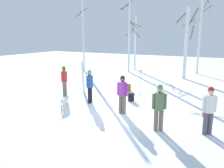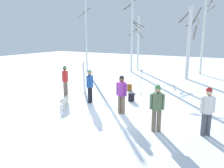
{
  "view_description": "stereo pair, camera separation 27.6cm",
  "coord_description": "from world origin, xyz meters",
  "px_view_note": "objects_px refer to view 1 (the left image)",
  "views": [
    {
      "loc": [
        4.49,
        -8.05,
        3.38
      ],
      "look_at": [
        -0.59,
        1.57,
        1.0
      ],
      "focal_mm": 35.41,
      "sensor_mm": 36.0,
      "label": 1
    },
    {
      "loc": [
        4.73,
        -7.92,
        3.38
      ],
      "look_at": [
        -0.59,
        1.57,
        1.0
      ],
      "focal_mm": 35.41,
      "sensor_mm": 36.0,
      "label": 2
    }
  ],
  "objects_px": {
    "birch_tree_2": "(129,31)",
    "birch_tree_4": "(201,27)",
    "person_3": "(90,84)",
    "person_4": "(159,105)",
    "backpack_0": "(131,97)",
    "person_1": "(209,108)",
    "ski_pair_planted_0": "(83,77)",
    "person_0": "(122,92)",
    "birch_tree_1": "(135,41)",
    "water_bottle_0": "(203,115)",
    "ski_poles_0": "(141,81)",
    "birch_tree_0": "(83,29)",
    "dog": "(65,101)",
    "backpack_1": "(128,87)",
    "birch_tree_3": "(186,42)",
    "person_2": "(64,79)"
  },
  "relations": [
    {
      "from": "birch_tree_2",
      "to": "birch_tree_4",
      "type": "bearing_deg",
      "value": 17.9
    },
    {
      "from": "person_3",
      "to": "birch_tree_2",
      "type": "xyz_separation_m",
      "value": [
        -2.28,
        10.12,
        2.84
      ]
    },
    {
      "from": "person_4",
      "to": "birch_tree_2",
      "type": "height_order",
      "value": "birch_tree_2"
    },
    {
      "from": "person_4",
      "to": "backpack_0",
      "type": "relative_size",
      "value": 3.9
    },
    {
      "from": "person_1",
      "to": "ski_pair_planted_0",
      "type": "xyz_separation_m",
      "value": [
        -7.19,
        2.78,
        -0.02
      ]
    },
    {
      "from": "person_0",
      "to": "birch_tree_1",
      "type": "distance_m",
      "value": 13.25
    },
    {
      "from": "water_bottle_0",
      "to": "birch_tree_4",
      "type": "height_order",
      "value": "birch_tree_4"
    },
    {
      "from": "ski_poles_0",
      "to": "birch_tree_0",
      "type": "height_order",
      "value": "birch_tree_0"
    },
    {
      "from": "person_3",
      "to": "birch_tree_1",
      "type": "relative_size",
      "value": 0.33
    },
    {
      "from": "person_4",
      "to": "dog",
      "type": "height_order",
      "value": "person_4"
    },
    {
      "from": "backpack_0",
      "to": "person_0",
      "type": "bearing_deg",
      "value": -78.35
    },
    {
      "from": "person_4",
      "to": "backpack_0",
      "type": "bearing_deg",
      "value": 128.05
    },
    {
      "from": "birch_tree_2",
      "to": "backpack_1",
      "type": "bearing_deg",
      "value": -66.35
    },
    {
      "from": "ski_pair_planted_0",
      "to": "ski_poles_0",
      "type": "distance_m",
      "value": 3.44
    },
    {
      "from": "person_1",
      "to": "ski_pair_planted_0",
      "type": "bearing_deg",
      "value": 158.85
    },
    {
      "from": "person_3",
      "to": "birch_tree_4",
      "type": "height_order",
      "value": "birch_tree_4"
    },
    {
      "from": "water_bottle_0",
      "to": "ski_poles_0",
      "type": "bearing_deg",
      "value": 149.05
    },
    {
      "from": "person_1",
      "to": "person_3",
      "type": "height_order",
      "value": "same"
    },
    {
      "from": "person_1",
      "to": "person_3",
      "type": "distance_m",
      "value": 5.82
    },
    {
      "from": "person_3",
      "to": "backpack_1",
      "type": "height_order",
      "value": "person_3"
    },
    {
      "from": "dog",
      "to": "backpack_1",
      "type": "relative_size",
      "value": 1.99
    },
    {
      "from": "backpack_1",
      "to": "birch_tree_1",
      "type": "xyz_separation_m",
      "value": [
        -3.03,
        8.43,
        2.62
      ]
    },
    {
      "from": "birch_tree_0",
      "to": "birch_tree_3",
      "type": "bearing_deg",
      "value": 2.9
    },
    {
      "from": "backpack_0",
      "to": "backpack_1",
      "type": "xyz_separation_m",
      "value": [
        -1.02,
        1.99,
        0.0
      ]
    },
    {
      "from": "ski_pair_planted_0",
      "to": "birch_tree_2",
      "type": "distance_m",
      "value": 9.07
    },
    {
      "from": "dog",
      "to": "backpack_1",
      "type": "xyz_separation_m",
      "value": [
        1.22,
        4.63,
        -0.17
      ]
    },
    {
      "from": "person_2",
      "to": "birch_tree_0",
      "type": "bearing_deg",
      "value": 117.76
    },
    {
      "from": "backpack_0",
      "to": "water_bottle_0",
      "type": "height_order",
      "value": "backpack_0"
    },
    {
      "from": "person_4",
      "to": "backpack_1",
      "type": "bearing_deg",
      "value": 124.02
    },
    {
      "from": "dog",
      "to": "ski_pair_planted_0",
      "type": "relative_size",
      "value": 0.45
    },
    {
      "from": "person_1",
      "to": "birch_tree_3",
      "type": "relative_size",
      "value": 0.31
    },
    {
      "from": "backpack_0",
      "to": "birch_tree_3",
      "type": "xyz_separation_m",
      "value": [
        1.31,
        7.82,
        2.72
      ]
    },
    {
      "from": "birch_tree_3",
      "to": "birch_tree_4",
      "type": "distance_m",
      "value": 3.26
    },
    {
      "from": "dog",
      "to": "birch_tree_0",
      "type": "height_order",
      "value": "birch_tree_0"
    },
    {
      "from": "ski_poles_0",
      "to": "birch_tree_3",
      "type": "relative_size",
      "value": 0.27
    },
    {
      "from": "ski_poles_0",
      "to": "backpack_0",
      "type": "distance_m",
      "value": 1.55
    },
    {
      "from": "backpack_1",
      "to": "person_0",
      "type": "bearing_deg",
      "value": -70.1
    },
    {
      "from": "birch_tree_4",
      "to": "person_2",
      "type": "bearing_deg",
      "value": -116.62
    },
    {
      "from": "person_1",
      "to": "birch_tree_2",
      "type": "xyz_separation_m",
      "value": [
        -7.97,
        11.35,
        2.84
      ]
    },
    {
      "from": "backpack_1",
      "to": "person_3",
      "type": "bearing_deg",
      "value": -102.75
    },
    {
      "from": "dog",
      "to": "water_bottle_0",
      "type": "bearing_deg",
      "value": 17.84
    },
    {
      "from": "water_bottle_0",
      "to": "birch_tree_1",
      "type": "bearing_deg",
      "value": 124.52
    },
    {
      "from": "person_0",
      "to": "person_4",
      "type": "height_order",
      "value": "same"
    },
    {
      "from": "ski_poles_0",
      "to": "birch_tree_2",
      "type": "distance_m",
      "value": 8.97
    },
    {
      "from": "person_3",
      "to": "person_4",
      "type": "relative_size",
      "value": 1.0
    },
    {
      "from": "ski_poles_0",
      "to": "person_2",
      "type": "bearing_deg",
      "value": -150.53
    },
    {
      "from": "person_2",
      "to": "person_0",
      "type": "bearing_deg",
      "value": -15.89
    },
    {
      "from": "backpack_1",
      "to": "birch_tree_2",
      "type": "distance_m",
      "value": 8.33
    },
    {
      "from": "person_0",
      "to": "ski_pair_planted_0",
      "type": "distance_m",
      "value": 4.28
    },
    {
      "from": "person_2",
      "to": "birch_tree_2",
      "type": "xyz_separation_m",
      "value": [
        -0.19,
        9.59,
        2.84
      ]
    }
  ]
}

